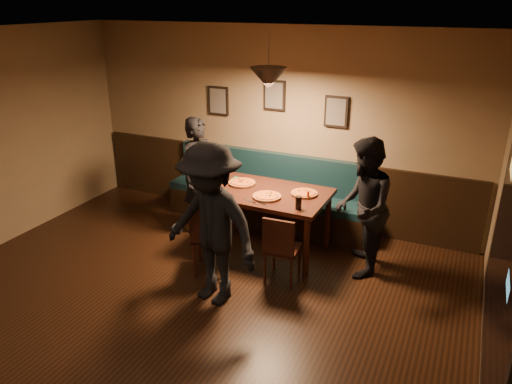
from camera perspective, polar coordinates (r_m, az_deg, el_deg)
floor at (r=4.96m, az=-14.54°, el=-17.97°), size 7.00×7.00×0.00m
ceiling at (r=3.87m, az=-18.56°, el=16.02°), size 7.00×7.00×0.00m
wall_back at (r=7.07m, az=2.23°, el=7.72°), size 6.00×0.00×6.00m
wainscot at (r=7.32m, az=2.04°, el=0.81°), size 5.88×0.06×1.00m
booth_bench at (r=7.09m, az=1.19°, el=0.10°), size 3.00×0.60×1.00m
window_frame at (r=3.73m, az=27.52°, el=-6.57°), size 0.06×2.56×1.86m
window_glass at (r=3.73m, az=27.07°, el=-6.50°), size 0.00×2.40×2.40m
picture_left at (r=7.36m, az=-4.42°, el=10.62°), size 0.32×0.04×0.42m
picture_center at (r=6.95m, az=2.19°, el=11.26°), size 0.32×0.04×0.42m
picture_right at (r=6.70m, az=9.39°, el=9.27°), size 0.32×0.04×0.42m
pendant_lamp at (r=5.81m, az=1.48°, el=13.19°), size 0.44×0.44×0.25m
dining_table at (r=6.35m, az=1.32°, el=-3.44°), size 1.55×1.01×0.82m
chair_near_left at (r=5.90m, az=-5.41°, el=-5.07°), size 0.53×0.53×0.93m
chair_near_right at (r=5.69m, az=3.14°, el=-6.50°), size 0.39×0.39×0.84m
diner_left at (r=6.78m, az=-6.61°, el=1.88°), size 0.56×0.69×1.65m
diner_right at (r=5.82m, az=12.42°, el=-1.81°), size 0.79×0.93×1.67m
diner_front at (r=5.14m, az=-5.31°, el=-3.89°), size 1.27×0.89×1.80m
pizza_a at (r=6.44m, az=-1.65°, el=1.10°), size 0.42×0.42×0.04m
pizza_b at (r=5.99m, az=1.28°, el=-0.50°), size 0.44×0.44×0.04m
pizza_c at (r=6.12m, az=5.68°, el=-0.13°), size 0.44×0.44×0.04m
soda_glass at (r=5.68m, az=5.00°, el=-1.26°), size 0.09×0.09×0.16m
tabasco_bottle at (r=5.98m, az=6.12°, el=-0.30°), size 0.03×0.03×0.12m
napkin_a at (r=6.61m, az=-2.17°, el=1.51°), size 0.16×0.16×0.01m
napkin_b at (r=6.21m, az=-4.44°, el=0.08°), size 0.20×0.20×0.01m
cutlery_set at (r=5.87m, az=-0.08°, el=-1.19°), size 0.20×0.10×0.00m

